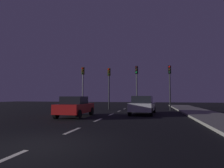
# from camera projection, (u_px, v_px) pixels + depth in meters

# --- Properties ---
(ground_plane) EXTENTS (80.00, 80.00, 0.00)m
(ground_plane) POSITION_uv_depth(u_px,v_px,m) (101.00, 119.00, 12.30)
(ground_plane) COLOR black
(lane_stripe_nearest) EXTENTS (0.16, 1.60, 0.01)m
(lane_stripe_nearest) POSITION_uv_depth(u_px,v_px,m) (4.00, 160.00, 4.32)
(lane_stripe_nearest) COLOR silver
(lane_stripe_nearest) RESTS_ON ground_plane
(lane_stripe_second) EXTENTS (0.16, 1.60, 0.01)m
(lane_stripe_second) POSITION_uv_depth(u_px,v_px,m) (73.00, 131.00, 8.02)
(lane_stripe_second) COLOR silver
(lane_stripe_second) RESTS_ON ground_plane
(lane_stripe_third) EXTENTS (0.16, 1.60, 0.01)m
(lane_stripe_third) POSITION_uv_depth(u_px,v_px,m) (98.00, 120.00, 11.72)
(lane_stripe_third) COLOR silver
(lane_stripe_third) RESTS_ON ground_plane
(lane_stripe_fourth) EXTENTS (0.16, 1.60, 0.01)m
(lane_stripe_fourth) POSITION_uv_depth(u_px,v_px,m) (111.00, 114.00, 15.42)
(lane_stripe_fourth) COLOR silver
(lane_stripe_fourth) RESTS_ON ground_plane
(lane_stripe_fifth) EXTENTS (0.16, 1.60, 0.01)m
(lane_stripe_fifth) POSITION_uv_depth(u_px,v_px,m) (119.00, 111.00, 19.12)
(lane_stripe_fifth) COLOR silver
(lane_stripe_fifth) RESTS_ON ground_plane
(lane_stripe_sixth) EXTENTS (0.16, 1.60, 0.01)m
(lane_stripe_sixth) POSITION_uv_depth(u_px,v_px,m) (125.00, 109.00, 22.82)
(lane_stripe_sixth) COLOR silver
(lane_stripe_sixth) RESTS_ON ground_plane
(traffic_signal_far_left) EXTENTS (0.32, 0.38, 5.12)m
(traffic_signal_far_left) POSITION_uv_depth(u_px,v_px,m) (83.00, 80.00, 22.49)
(traffic_signal_far_left) COLOR #4C4C51
(traffic_signal_far_left) RESTS_ON ground_plane
(traffic_signal_center_left) EXTENTS (0.32, 0.38, 4.88)m
(traffic_signal_center_left) POSITION_uv_depth(u_px,v_px,m) (109.00, 80.00, 21.76)
(traffic_signal_center_left) COLOR black
(traffic_signal_center_left) RESTS_ON ground_plane
(traffic_signal_center_right) EXTENTS (0.32, 0.38, 5.03)m
(traffic_signal_center_right) POSITION_uv_depth(u_px,v_px,m) (137.00, 79.00, 21.06)
(traffic_signal_center_right) COLOR #2D2D30
(traffic_signal_center_right) RESTS_ON ground_plane
(traffic_signal_far_right) EXTENTS (0.32, 0.38, 4.94)m
(traffic_signal_far_right) POSITION_uv_depth(u_px,v_px,m) (170.00, 79.00, 20.27)
(traffic_signal_far_right) COLOR black
(traffic_signal_far_right) RESTS_ON ground_plane
(car_stopped_ahead) EXTENTS (2.16, 4.37, 1.55)m
(car_stopped_ahead) POSITION_uv_depth(u_px,v_px,m) (143.00, 105.00, 15.68)
(car_stopped_ahead) COLOR silver
(car_stopped_ahead) RESTS_ON ground_plane
(car_adjacent_lane) EXTENTS (1.94, 3.98, 1.51)m
(car_adjacent_lane) POSITION_uv_depth(u_px,v_px,m) (75.00, 107.00, 13.60)
(car_adjacent_lane) COLOR #B21919
(car_adjacent_lane) RESTS_ON ground_plane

